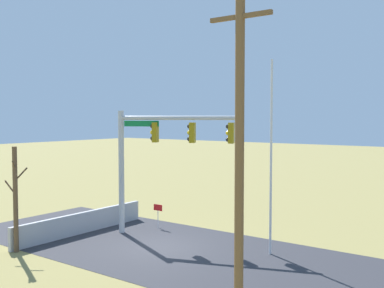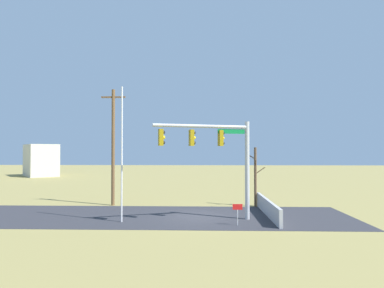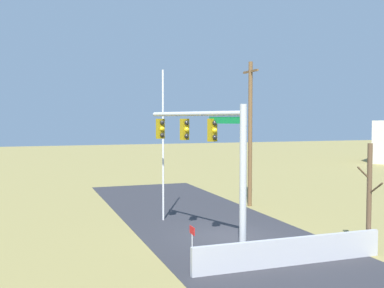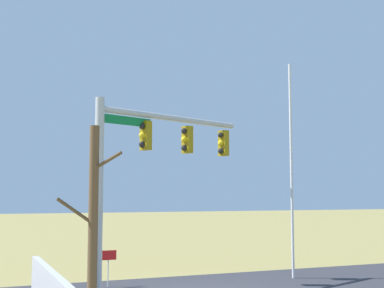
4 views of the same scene
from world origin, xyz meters
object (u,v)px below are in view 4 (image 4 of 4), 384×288
object	(u,v)px
flagpole	(291,169)
signal_mast	(147,157)
bare_tree	(93,232)
open_sign	(108,260)

from	to	relation	value
flagpole	signal_mast	bearing A→B (deg)	4.30
signal_mast	bare_tree	xyz separation A→B (m)	(2.99, 5.68, -1.99)
flagpole	open_sign	bearing A→B (deg)	-6.38
open_sign	signal_mast	bearing A→B (deg)	127.94
signal_mast	flagpole	world-z (taller)	flagpole
bare_tree	open_sign	xyz separation A→B (m)	(-2.04, -6.89, -1.41)
bare_tree	signal_mast	bearing A→B (deg)	-117.72
bare_tree	flagpole	bearing A→B (deg)	-145.41
bare_tree	open_sign	distance (m)	7.32
signal_mast	open_sign	xyz separation A→B (m)	(0.94, -1.21, -3.40)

